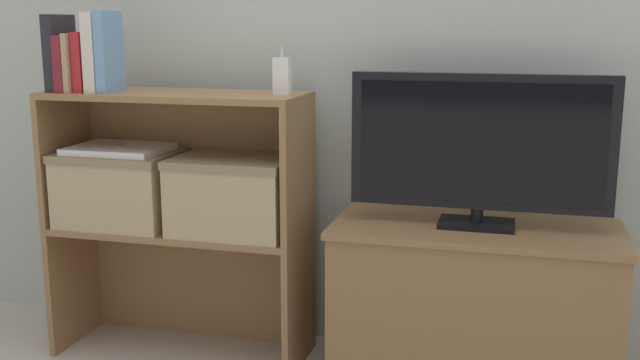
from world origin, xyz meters
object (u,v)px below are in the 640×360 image
object	(u,v)px
book_maroon	(71,63)
storage_basket_right	(234,191)
book_crimson	(87,62)
baby_monitor	(282,76)
book_tan	(79,62)
book_skyblue	(109,52)
storage_basket_left	(122,185)
book_ivory	(98,53)
book_charcoal	(60,53)
tv	(480,146)
tv_stand	(473,305)
laptop	(120,149)

from	to	relation	value
book_maroon	storage_basket_right	world-z (taller)	book_maroon
book_crimson	baby_monitor	world-z (taller)	book_crimson
book_tan	baby_monitor	xyz separation A→B (m)	(0.66, 0.06, -0.03)
book_skyblue	storage_basket_left	distance (m)	0.43
book_ivory	baby_monitor	world-z (taller)	book_ivory
baby_monitor	book_charcoal	bearing A→B (deg)	-175.61
book_tan	storage_basket_right	distance (m)	0.64
tv	book_maroon	size ratio (longest dim) A/B	4.27
book_charcoal	book_skyblue	bearing A→B (deg)	0.00
book_charcoal	tv	bearing A→B (deg)	3.69
book_crimson	storage_basket_left	size ratio (longest dim) A/B	0.50
storage_basket_left	storage_basket_right	world-z (taller)	same
tv_stand	storage_basket_right	size ratio (longest dim) A/B	2.28
book_maroon	book_tan	xyz separation A→B (m)	(0.03, 0.00, 0.00)
book_tan	laptop	xyz separation A→B (m)	(0.10, 0.04, -0.28)
book_ivory	storage_basket_left	size ratio (longest dim) A/B	0.66
book_crimson	tv	bearing A→B (deg)	3.97
book_maroon	storage_basket_left	xyz separation A→B (m)	(0.13, 0.04, -0.39)
storage_basket_left	book_maroon	bearing A→B (deg)	-162.84
tv	book_crimson	distance (m)	1.24
tv	book_ivory	distance (m)	1.21
storage_basket_right	book_charcoal	bearing A→B (deg)	-175.90
storage_basket_left	laptop	distance (m)	0.12
book_tan	tv	bearing A→B (deg)	3.88
tv_stand	laptop	world-z (taller)	laptop
tv_stand	book_crimson	size ratio (longest dim) A/B	4.57
tv	baby_monitor	xyz separation A→B (m)	(-0.59, -0.03, 0.19)
book_maroon	tv	bearing A→B (deg)	3.80
tv	book_charcoal	size ratio (longest dim) A/B	3.16
tv_stand	laptop	bearing A→B (deg)	-177.70
storage_basket_right	laptop	bearing A→B (deg)	180.00
book_charcoal	laptop	bearing A→B (deg)	13.47
book_maroon	book_ivory	xyz separation A→B (m)	(0.10, 0.00, 0.03)
tv_stand	book_tan	world-z (taller)	book_tan
tv	baby_monitor	size ratio (longest dim) A/B	5.34
tv_stand	book_tan	size ratio (longest dim) A/B	4.67
book_maroon	book_charcoal	bearing A→B (deg)	180.00
book_maroon	book_ivory	size ratio (longest dim) A/B	0.72
book_ivory	book_crimson	bearing A→B (deg)	-180.00
book_charcoal	book_ivory	distance (m)	0.14
book_maroon	book_skyblue	world-z (taller)	book_skyblue
tv_stand	book_charcoal	world-z (taller)	book_charcoal
book_maroon	book_crimson	size ratio (longest dim) A/B	0.95
book_maroon	baby_monitor	distance (m)	0.69
baby_monitor	storage_basket_right	distance (m)	0.40
book_maroon	baby_monitor	bearing A→B (deg)	4.64
book_skyblue	storage_basket_left	size ratio (longest dim) A/B	0.67
book_charcoal	book_tan	world-z (taller)	book_charcoal
book_charcoal	book_skyblue	world-z (taller)	book_skyblue
book_crimson	book_ivory	size ratio (longest dim) A/B	0.76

